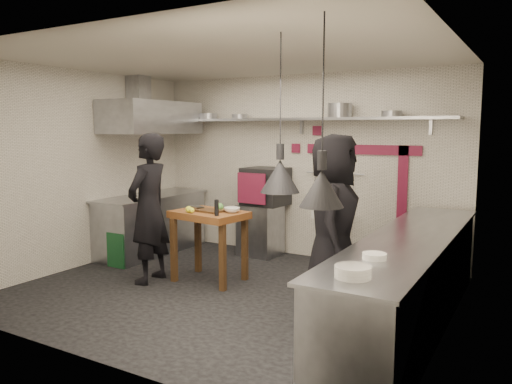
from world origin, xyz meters
The scene contains 47 objects.
floor centered at (0.00, 0.00, 0.00)m, with size 5.00×5.00×0.00m, color black.
ceiling centered at (0.00, 0.00, 2.80)m, with size 5.00×5.00×0.00m, color beige.
wall_back centered at (0.00, 2.10, 1.40)m, with size 5.00×0.04×2.80m, color silver.
wall_front centered at (0.00, -2.10, 1.40)m, with size 5.00×0.04×2.80m, color silver.
wall_left centered at (-2.50, 0.00, 1.40)m, with size 0.04×4.20×2.80m, color silver.
wall_right centered at (2.50, 0.00, 1.40)m, with size 0.04×4.20×2.80m, color silver.
red_band_horiz centered at (0.95, 2.08, 1.68)m, with size 1.70×0.02×0.14m, color maroon.
red_band_vert centered at (1.55, 2.08, 1.20)m, with size 0.14×0.02×1.10m, color maroon.
red_tile_a centered at (0.25, 2.08, 1.95)m, with size 0.14×0.02×0.14m, color maroon.
red_tile_b centered at (-0.10, 2.08, 1.68)m, with size 0.14×0.02×0.14m, color maroon.
back_shelf centered at (0.00, 1.92, 2.12)m, with size 4.60×0.34×0.04m, color gray.
shelf_bracket_left centered at (-1.90, 2.07, 2.02)m, with size 0.04×0.06×0.24m, color gray.
shelf_bracket_mid centered at (0.00, 2.07, 2.02)m, with size 0.04×0.06×0.24m, color gray.
shelf_bracket_right centered at (1.90, 2.07, 2.02)m, with size 0.04×0.06×0.24m, color gray.
pan_far_left centered at (-1.64, 1.92, 2.19)m, with size 0.30×0.30×0.09m, color gray.
pan_mid_left centered at (-1.02, 1.92, 2.18)m, with size 0.25×0.25×0.07m, color gray.
stock_pot centered at (0.66, 1.92, 2.24)m, with size 0.34×0.34×0.20m, color gray.
pan_right centered at (1.41, 1.92, 2.18)m, with size 0.28×0.28×0.08m, color gray.
oven_stand centered at (-0.55, 1.76, 0.40)m, with size 0.58×0.53×0.80m, color gray.
combi_oven centered at (-0.48, 1.81, 1.09)m, with size 0.62×0.58×0.58m, color black.
oven_door centered at (-0.54, 1.47, 1.09)m, with size 0.49×0.03×0.46m, color maroon.
oven_glass centered at (-0.49, 1.50, 1.09)m, with size 0.34×0.02×0.34m, color black.
hand_sink centered at (0.55, 1.92, 0.78)m, with size 0.46×0.34×0.22m, color silver.
sink_tap centered at (0.55, 1.92, 0.96)m, with size 0.03×0.03×0.14m, color gray.
sink_drain centered at (0.55, 1.88, 0.34)m, with size 0.06×0.06×0.66m, color gray.
utensil_rail centered at (0.55, 2.06, 1.32)m, with size 0.02×0.02×0.90m, color gray.
counter_right centered at (2.15, 0.00, 0.45)m, with size 0.70×3.80×0.90m, color gray.
counter_right_top centered at (2.15, 0.00, 0.92)m, with size 0.76×3.90×0.03m, color gray.
plate_stack centered at (2.12, -1.61, 0.97)m, with size 0.26×0.26×0.09m, color silver.
small_bowl_right centered at (2.10, -1.04, 0.96)m, with size 0.20×0.20×0.05m, color silver.
counter_left centered at (-2.15, 1.05, 0.45)m, with size 0.70×1.90×0.90m, color gray.
counter_left_top centered at (-2.15, 1.05, 0.92)m, with size 0.76×2.00×0.03m, color gray.
extractor_hood centered at (-2.10, 1.05, 2.15)m, with size 0.78×1.60×0.50m, color gray.
hood_duct centered at (-2.35, 1.05, 2.55)m, with size 0.28×0.28×0.50m, color gray.
green_bin centered at (-1.98, 0.25, 0.25)m, with size 0.33×0.33×0.50m, color #185429.
prep_table centered at (-0.47, 0.27, 0.46)m, with size 0.92×0.64×0.92m, color brown, non-canonical shape.
cutting_board centered at (-0.44, 0.25, 0.93)m, with size 0.33×0.23×0.03m, color #432B16.
pepper_mill centered at (-0.19, 0.05, 1.02)m, with size 0.05×0.05×0.20m, color black.
lemon_a centered at (-0.64, 0.07, 0.96)m, with size 0.08×0.08×0.08m, color yellow.
lemon_b centered at (-0.57, 0.04, 0.96)m, with size 0.07×0.07×0.07m, color yellow.
veg_ball centered at (-0.38, 0.39, 0.97)m, with size 0.10×0.10×0.10m, color #529B43.
steel_tray centered at (-0.73, 0.38, 0.94)m, with size 0.19×0.13×0.03m, color gray.
bowl centered at (-0.16, 0.34, 0.95)m, with size 0.21×0.21×0.06m, color silver.
heat_lamp_near centered at (1.22, -1.00, 2.11)m, with size 0.35×0.35×1.39m, color black, non-canonical shape.
heat_lamp_far centered at (1.83, -1.52, 2.10)m, with size 0.33×0.33×1.40m, color black, non-canonical shape.
chef_left centered at (-1.12, -0.14, 0.96)m, with size 0.70×0.46×1.92m, color black.
chef_right centered at (1.24, 0.25, 0.96)m, with size 0.94×0.61×1.92m, color black.
Camera 1 is at (3.24, -4.92, 1.98)m, focal length 35.00 mm.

